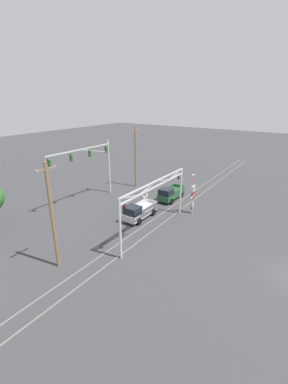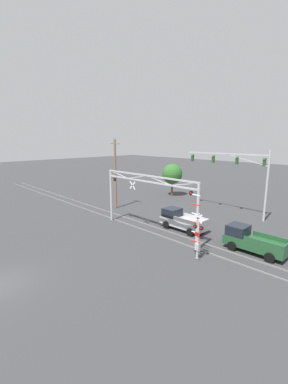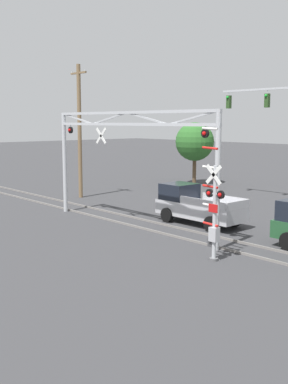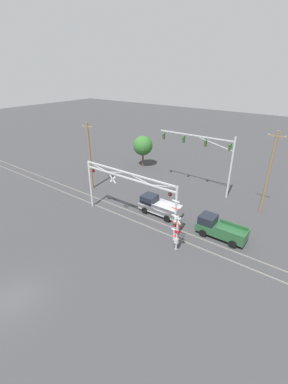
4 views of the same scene
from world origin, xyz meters
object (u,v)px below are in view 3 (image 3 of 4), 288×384
at_px(crossing_signal_mast, 214,213).
at_px(crossing_gantry, 127,147).
at_px(utility_pole_left, 80,130).
at_px(background_tree_beyond_span, 195,142).
at_px(pickup_truck_lead, 196,206).

bearing_deg(crossing_signal_mast, crossing_gantry, 169.48).
xyz_separation_m(utility_pole_left, background_tree_beyond_span, (0.32, 11.60, -1.15)).
bearing_deg(utility_pole_left, crossing_signal_mast, -16.82).
bearing_deg(crossing_gantry, crossing_signal_mast, -10.52).
distance_m(crossing_signal_mast, utility_pole_left, 17.63).
bearing_deg(utility_pole_left, background_tree_beyond_span, 88.41).
xyz_separation_m(crossing_signal_mast, background_tree_beyond_span, (-16.33, 16.64, 1.77)).
relative_size(crossing_signal_mast, background_tree_beyond_span, 0.97).
bearing_deg(crossing_signal_mast, background_tree_beyond_span, 134.46).
xyz_separation_m(crossing_gantry, background_tree_beyond_span, (-9.52, 15.37, -0.48)).
distance_m(crossing_gantry, pickup_truck_lead, 4.91).
relative_size(crossing_gantry, pickup_truck_lead, 2.40).
bearing_deg(pickup_truck_lead, utility_pole_left, 177.93).
relative_size(pickup_truck_lead, background_tree_beyond_span, 0.94).
bearing_deg(background_tree_beyond_span, utility_pole_left, -91.59).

